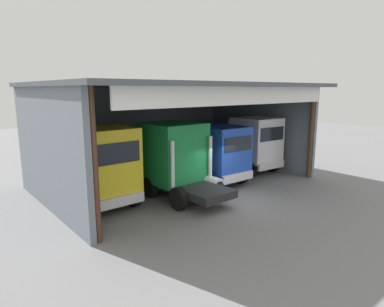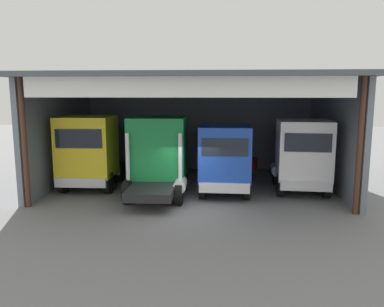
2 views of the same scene
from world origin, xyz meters
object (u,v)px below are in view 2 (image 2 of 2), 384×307
object	(u,v)px
truck_green_left_bay	(158,154)
truck_white_yard_outside	(302,155)
truck_blue_right_bay	(224,158)
truck_yellow_center_bay	(89,151)
oil_drum	(252,164)
tool_cart	(179,165)

from	to	relation	value
truck_green_left_bay	truck_white_yard_outside	distance (m)	6.87
truck_blue_right_bay	truck_white_yard_outside	distance (m)	3.75
truck_yellow_center_bay	truck_white_yard_outside	size ratio (longest dim) A/B	0.96
truck_green_left_bay	oil_drum	size ratio (longest dim) A/B	5.76
tool_cart	truck_blue_right_bay	bearing A→B (deg)	-60.87
truck_white_yard_outside	oil_drum	bearing A→B (deg)	-65.40
oil_drum	tool_cart	distance (m)	4.56
truck_green_left_bay	oil_drum	xyz separation A→B (m)	(4.94, 5.81, -1.54)
truck_white_yard_outside	tool_cart	world-z (taller)	truck_white_yard_outside
truck_blue_right_bay	oil_drum	distance (m)	5.99
truck_yellow_center_bay	tool_cart	size ratio (longest dim) A/B	4.86
truck_blue_right_bay	truck_yellow_center_bay	bearing A→B (deg)	-3.26
truck_yellow_center_bay	oil_drum	distance (m)	10.02
truck_blue_right_bay	tool_cart	size ratio (longest dim) A/B	4.93
oil_drum	tool_cart	world-z (taller)	tool_cart
truck_white_yard_outside	tool_cart	size ratio (longest dim) A/B	5.08
truck_yellow_center_bay	truck_green_left_bay	xyz separation A→B (m)	(3.61, -0.81, 0.04)
truck_green_left_bay	truck_white_yard_outside	world-z (taller)	truck_green_left_bay
tool_cart	oil_drum	bearing A→B (deg)	9.56
truck_yellow_center_bay	truck_green_left_bay	world-z (taller)	truck_green_left_bay
truck_green_left_bay	tool_cart	xyz separation A→B (m)	(0.44, 5.05, -1.46)
truck_green_left_bay	truck_yellow_center_bay	bearing A→B (deg)	166.67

